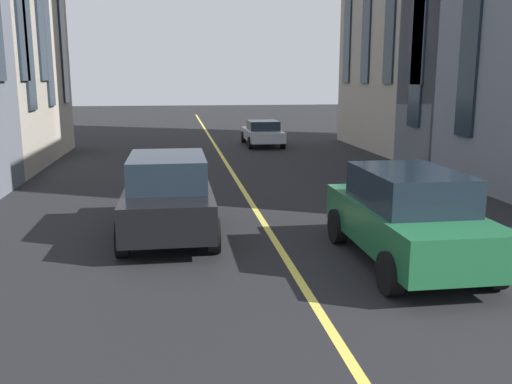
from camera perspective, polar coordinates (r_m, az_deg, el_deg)
name	(u,v)px	position (r m, az deg, el deg)	size (l,w,h in m)	color
lane_centre_line	(246,194)	(17.62, -1.08, -0.20)	(80.00, 0.16, 0.01)	#D8C64C
car_silver_near	(262,133)	(30.40, 0.67, 6.13)	(4.40, 1.95, 1.37)	#B7BABF
car_black_trailing	(168,194)	(13.02, -9.05, -0.24)	(4.70, 2.14, 1.88)	black
car_green_parked_a	(407,216)	(11.27, 15.35, -2.37)	(4.70, 2.14, 1.88)	#1E6038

